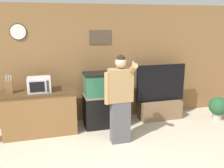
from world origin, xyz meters
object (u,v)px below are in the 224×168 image
at_px(aquarium_on_stand, 105,99).
at_px(person_standing, 120,98).
at_px(counter_island, 40,113).
at_px(knife_block, 9,86).
at_px(microwave, 39,84).
at_px(tv_on_stand, 160,103).
at_px(potted_plant, 218,107).

xyz_separation_m(aquarium_on_stand, person_standing, (0.08, -0.83, 0.28)).
relative_size(counter_island, knife_block, 4.10).
distance_m(microwave, tv_on_stand, 2.77).
height_order(microwave, tv_on_stand, tv_on_stand).
xyz_separation_m(counter_island, person_standing, (1.45, -0.78, 0.42)).
distance_m(counter_island, aquarium_on_stand, 1.38).
height_order(aquarium_on_stand, potted_plant, aquarium_on_stand).
bearing_deg(counter_island, person_standing, -28.38).
relative_size(knife_block, tv_on_stand, 0.28).
xyz_separation_m(knife_block, potted_plant, (4.51, -0.37, -0.72)).
xyz_separation_m(microwave, potted_plant, (3.96, -0.33, -0.73)).
relative_size(counter_island, microwave, 3.31).
height_order(knife_block, person_standing, person_standing).
height_order(aquarium_on_stand, tv_on_stand, tv_on_stand).
relative_size(knife_block, person_standing, 0.21).
bearing_deg(person_standing, microwave, 151.41).
bearing_deg(potted_plant, counter_island, 175.12).
bearing_deg(person_standing, tv_on_stand, 34.89).
bearing_deg(potted_plant, knife_block, 175.28).
relative_size(tv_on_stand, potted_plant, 2.36).
bearing_deg(counter_island, tv_on_stand, 1.98).
height_order(counter_island, potted_plant, counter_island).
bearing_deg(potted_plant, aquarium_on_stand, 171.69).
height_order(counter_island, microwave, microwave).
distance_m(microwave, aquarium_on_stand, 1.41).
distance_m(tv_on_stand, person_standing, 1.61).
distance_m(microwave, person_standing, 1.63).
bearing_deg(tv_on_stand, potted_plant, -18.80).
relative_size(microwave, potted_plant, 0.81).
height_order(microwave, person_standing, person_standing).
distance_m(knife_block, potted_plant, 4.58).
bearing_deg(counter_island, microwave, -16.37).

